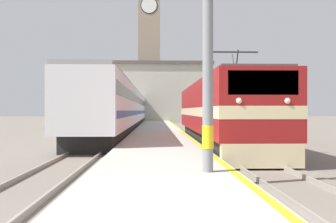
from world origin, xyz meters
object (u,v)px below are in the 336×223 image
at_px(catenary_mast, 210,1).
at_px(clock_tower, 149,43).
at_px(locomotive_train, 219,113).
at_px(passenger_train, 127,109).

height_order(catenary_mast, clock_tower, clock_tower).
height_order(locomotive_train, clock_tower, clock_tower).
height_order(locomotive_train, passenger_train, locomotive_train).
bearing_deg(catenary_mast, locomotive_train, 79.76).
bearing_deg(locomotive_train, catenary_mast, -100.24).
bearing_deg(catenary_mast, passenger_train, 97.93).
distance_m(locomotive_train, catenary_mast, 12.19).
bearing_deg(clock_tower, catenary_mast, -87.72).
xyz_separation_m(passenger_train, clock_tower, (1.93, 32.91, 12.80)).
relative_size(locomotive_train, catenary_mast, 2.04).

